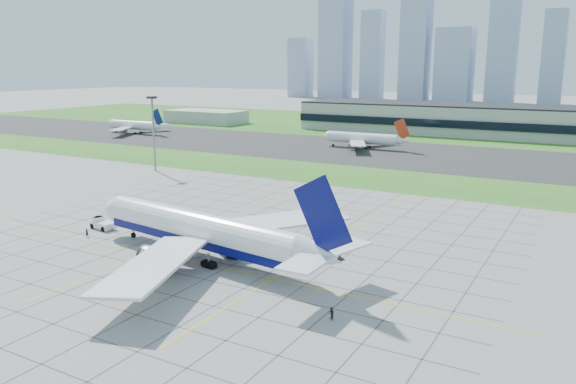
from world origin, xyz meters
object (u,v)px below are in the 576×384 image
Objects in this scene: light_mast at (153,124)px; crew_near at (87,233)px; crew_far at (331,314)px; distant_jet_0 at (135,125)px; pushback_tug at (102,224)px; distant_jet_1 at (364,138)px; airliner at (203,231)px.

light_mast is 79.01m from crew_near.
crew_far is 245.73m from distant_jet_0.
distant_jet_1 is (3.15, 146.64, 3.38)m from pushback_tug.
pushback_tug is at bearing -47.68° from distant_jet_0.
pushback_tug is at bearing 31.81° from crew_near.
light_mast is at bearing 145.74° from airliner.
light_mast is 97.35m from distant_jet_1.
distant_jet_1 reaches higher than crew_near.
airliner is 6.75× the size of pushback_tug.
distant_jet_1 is at bearing 108.68° from airliner.
crew_near is at bearing -149.39° from crew_far.
airliner is at bearing -160.37° from crew_far.
crew_far reaches higher than crew_near.
crew_far is 0.05× the size of distant_jet_0.
pushback_tug is at bearing 179.80° from airliner.
airliner is 153.92m from distant_jet_1.
crew_near is (-29.93, -1.53, -4.35)m from airliner.
light_mast is at bearing -176.04° from crew_far.
crew_near is 193.05m from distant_jet_0.
crew_near is 152.76m from distant_jet_1.
crew_far is at bearing -69.42° from distant_jet_1.
airliner is 31.51× the size of crew_far.
airliner is at bearing -79.16° from distant_jet_1.
airliner reaches higher than pushback_tug.
pushback_tug reaches higher than crew_far.
pushback_tug is 187.09m from distant_jet_0.
airliner is 34.13× the size of crew_near.
light_mast is 72.82m from pushback_tug.
pushback_tug is 146.72m from distant_jet_1.
crew_far is (64.55, -16.86, -0.14)m from pushback_tug.
distant_jet_0 reaches higher than crew_far.
light_mast reaches higher than crew_far.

